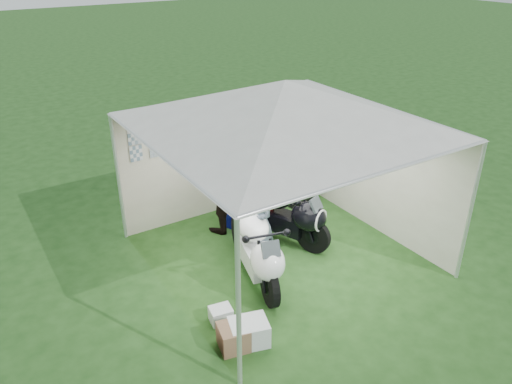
% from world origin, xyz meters
% --- Properties ---
extents(ground, '(80.00, 80.00, 0.00)m').
position_xyz_m(ground, '(0.00, 0.00, 0.00)').
color(ground, '#1D4315').
rests_on(ground, ground).
extents(canopy_tent, '(5.66, 5.66, 3.00)m').
position_xyz_m(canopy_tent, '(-0.00, 0.03, 2.58)').
color(canopy_tent, silver).
rests_on(canopy_tent, ground).
extents(motorcycle_white, '(0.87, 2.14, 1.07)m').
position_xyz_m(motorcycle_white, '(-0.69, -0.32, 0.60)').
color(motorcycle_white, black).
rests_on(motorcycle_white, ground).
extents(motorcycle_black, '(1.07, 1.99, 1.04)m').
position_xyz_m(motorcycle_black, '(0.29, 0.38, 0.58)').
color(motorcycle_black, black).
rests_on(motorcycle_black, ground).
extents(paddock_stand, '(0.47, 0.39, 0.30)m').
position_xyz_m(paddock_stand, '(-0.08, 1.26, 0.15)').
color(paddock_stand, '#181CD3').
rests_on(paddock_stand, ground).
extents(person_dark_jacket, '(1.00, 0.82, 1.92)m').
position_xyz_m(person_dark_jacket, '(-0.38, 1.30, 0.96)').
color(person_dark_jacket, black).
rests_on(person_dark_jacket, ground).
extents(person_blue_jacket, '(0.52, 0.68, 1.69)m').
position_xyz_m(person_blue_jacket, '(-0.46, -0.08, 0.84)').
color(person_blue_jacket, slate).
rests_on(person_blue_jacket, ground).
extents(equipment_box, '(0.60, 0.51, 0.53)m').
position_xyz_m(equipment_box, '(1.40, 1.38, 0.27)').
color(equipment_box, black).
rests_on(equipment_box, ground).
extents(crate_0, '(0.60, 0.52, 0.34)m').
position_xyz_m(crate_0, '(-1.54, -1.45, 0.17)').
color(crate_0, silver).
rests_on(crate_0, ground).
extents(crate_1, '(0.45, 0.45, 0.33)m').
position_xyz_m(crate_1, '(-1.75, -1.42, 0.17)').
color(crate_1, brown).
rests_on(crate_1, ground).
extents(crate_2, '(0.34, 0.30, 0.22)m').
position_xyz_m(crate_2, '(-1.65, -0.89, 0.11)').
color(crate_2, silver).
rests_on(crate_2, ground).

